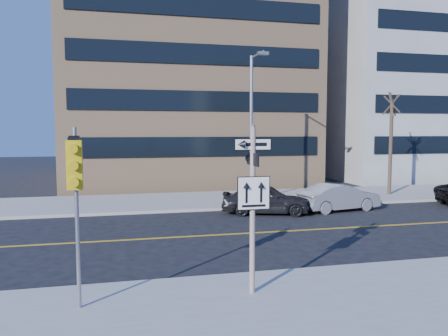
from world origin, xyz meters
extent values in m
plane|color=black|center=(0.00, 0.00, 0.00)|extent=(120.00, 120.00, 0.00)
cylinder|color=silver|center=(0.00, -2.50, 2.15)|extent=(0.13, 0.13, 4.00)
cylinder|color=gray|center=(0.00, -2.50, 4.18)|extent=(0.10, 0.10, 0.06)
cube|color=black|center=(0.00, -2.50, 3.75)|extent=(0.92, 0.03, 0.30)
cube|color=black|center=(0.00, -2.50, 3.40)|extent=(0.03, 0.92, 0.30)
cube|color=white|center=(0.00, -2.58, 2.60)|extent=(0.80, 0.03, 0.80)
cylinder|color=gray|center=(-4.00, -2.50, 2.15)|extent=(0.09, 0.09, 4.00)
cube|color=gold|center=(-4.00, -2.70, 3.35)|extent=(0.32, 0.22, 1.05)
sphere|color=#8C0705|center=(-4.00, -2.82, 3.70)|extent=(0.17, 0.17, 0.17)
sphere|color=black|center=(-4.00, -2.82, 3.35)|extent=(0.17, 0.17, 0.17)
sphere|color=black|center=(-4.00, -2.82, 3.00)|extent=(0.17, 0.17, 0.17)
imported|color=black|center=(3.77, 7.71, 0.73)|extent=(2.87, 4.60, 1.46)
imported|color=gray|center=(7.68, 7.68, 0.70)|extent=(2.16, 4.42, 1.39)
cylinder|color=gray|center=(4.00, 11.00, 4.15)|extent=(0.18, 0.18, 8.00)
cylinder|color=gray|center=(4.00, 10.00, 8.05)|extent=(0.10, 2.20, 0.10)
cube|color=gray|center=(4.00, 9.00, 7.95)|extent=(0.55, 0.30, 0.16)
cylinder|color=#3B2C23|center=(13.00, 11.30, 3.05)|extent=(0.22, 0.22, 5.80)
cube|color=tan|center=(2.00, 25.00, 9.00)|extent=(18.00, 18.00, 18.00)
cube|color=#949799|center=(24.00, 24.00, 7.50)|extent=(20.00, 16.00, 15.00)
camera|label=1|loc=(-3.00, -12.38, 4.08)|focal=35.00mm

